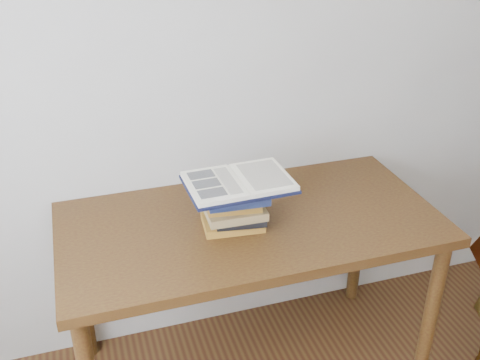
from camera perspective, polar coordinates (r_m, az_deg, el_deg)
name	(u,v)px	position (r m, az deg, el deg)	size (l,w,h in m)	color
desk	(250,240)	(2.24, 1.07, -6.12)	(1.47, 0.74, 0.79)	#4C3513
book_stack	(235,206)	(2.09, -0.56, -2.70)	(0.25, 0.19, 0.18)	#A25A24
open_book	(239,182)	(2.04, -0.12, -0.21)	(0.39, 0.28, 0.03)	black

